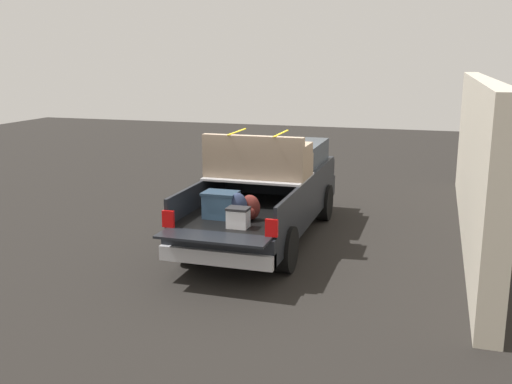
% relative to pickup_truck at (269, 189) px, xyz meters
% --- Properties ---
extents(ground_plane, '(40.00, 40.00, 0.00)m').
position_rel_pickup_truck_xyz_m(ground_plane, '(-0.34, -0.00, -0.95)').
color(ground_plane, black).
extents(pickup_truck, '(6.05, 2.06, 2.23)m').
position_rel_pickup_truck_xyz_m(pickup_truck, '(0.00, 0.00, 0.00)').
color(pickup_truck, black).
rests_on(pickup_truck, ground_plane).
extents(building_facade, '(10.29, 0.36, 3.22)m').
position_rel_pickup_truck_xyz_m(building_facade, '(1.12, -4.03, 0.66)').
color(building_facade, beige).
rests_on(building_facade, ground_plane).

